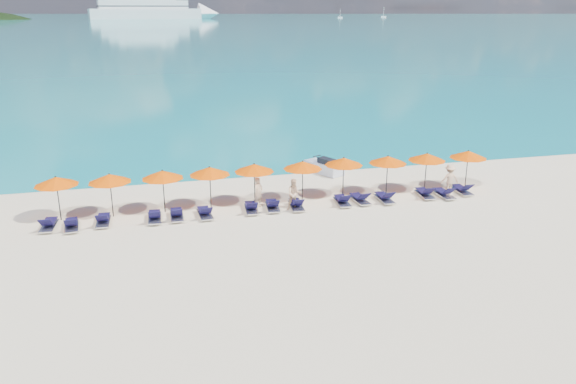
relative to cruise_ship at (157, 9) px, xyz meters
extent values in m
plane|color=beige|center=(-9.69, -553.85, -8.95)|extent=(1400.00, 1400.00, 0.00)
cube|color=#1FA9B2|center=(-9.69, 106.15, -8.95)|extent=(1600.00, 1300.00, 0.01)
cube|color=silver|center=(-10.85, -1.75, -4.27)|extent=(104.64, 34.86, 9.36)
cone|color=silver|center=(50.15, 8.08, -4.27)|extent=(23.61, 23.61, 20.60)
cube|color=silver|center=(-12.69, -2.04, 4.15)|extent=(83.86, 28.81, 7.49)
cube|color=black|center=(-12.69, -2.04, 2.75)|extent=(84.91, 29.16, 0.84)
cube|color=black|center=(-12.69, -2.04, 6.03)|extent=(82.82, 28.46, 0.84)
cube|color=silver|center=(186.80, 6.42, -8.27)|extent=(5.12, 1.71, 1.37)
cylinder|color=silver|center=(186.80, 6.42, -3.83)|extent=(0.31, 0.31, 8.53)
cube|color=silver|center=(247.41, 33.56, -8.16)|extent=(5.95, 1.98, 1.59)
cylinder|color=silver|center=(247.41, 33.56, -3.01)|extent=(0.36, 0.36, 9.91)
cube|color=silver|center=(-5.62, -544.06, -8.61)|extent=(2.10, 2.91, 0.63)
cube|color=black|center=(-5.53, -544.26, -8.16)|extent=(1.00, 1.27, 0.40)
cylinder|color=black|center=(-5.92, -543.44, -7.98)|extent=(0.59, 0.33, 0.07)
imported|color=#DFB48B|center=(-10.94, -549.46, -8.13)|extent=(0.71, 0.69, 1.64)
imported|color=#DFB48B|center=(-9.18, -550.17, -8.13)|extent=(0.81, 0.48, 1.64)
imported|color=#DFB48B|center=(0.00, -549.69, -8.12)|extent=(1.11, 0.58, 1.66)
cylinder|color=black|center=(-20.79, -548.87, -7.85)|extent=(0.05, 0.05, 2.20)
cone|color=#EC4E00|center=(-20.79, -548.87, -6.93)|extent=(2.10, 2.10, 0.42)
sphere|color=black|center=(-20.79, -548.87, -6.71)|extent=(0.08, 0.08, 0.08)
cylinder|color=black|center=(-18.30, -549.00, -7.85)|extent=(0.05, 0.05, 2.20)
cone|color=#EC4E00|center=(-18.30, -549.00, -6.93)|extent=(2.10, 2.10, 0.42)
sphere|color=black|center=(-18.30, -549.00, -6.71)|extent=(0.08, 0.08, 0.08)
cylinder|color=black|center=(-15.75, -548.98, -7.85)|extent=(0.05, 0.05, 2.20)
cone|color=#EC4E00|center=(-15.75, -548.98, -6.93)|extent=(2.10, 2.10, 0.42)
sphere|color=black|center=(-15.75, -548.98, -6.71)|extent=(0.08, 0.08, 0.08)
cylinder|color=black|center=(-13.37, -548.91, -7.85)|extent=(0.05, 0.05, 2.20)
cone|color=#EC4E00|center=(-13.37, -548.91, -6.93)|extent=(2.10, 2.10, 0.42)
sphere|color=black|center=(-13.37, -548.91, -6.71)|extent=(0.08, 0.08, 0.08)
cylinder|color=black|center=(-11.03, -548.89, -7.85)|extent=(0.05, 0.05, 2.20)
cone|color=#EC4E00|center=(-11.03, -548.89, -6.93)|extent=(2.10, 2.10, 0.42)
sphere|color=black|center=(-11.03, -548.89, -6.71)|extent=(0.08, 0.08, 0.08)
cylinder|color=black|center=(-8.42, -549.00, -7.85)|extent=(0.05, 0.05, 2.20)
cone|color=#EC4E00|center=(-8.42, -549.00, -6.93)|extent=(2.10, 2.10, 0.42)
sphere|color=black|center=(-8.42, -549.00, -6.71)|extent=(0.08, 0.08, 0.08)
cylinder|color=black|center=(-6.04, -548.82, -7.85)|extent=(0.05, 0.05, 2.20)
cone|color=#EC4E00|center=(-6.04, -548.82, -6.93)|extent=(2.10, 2.10, 0.42)
sphere|color=black|center=(-6.04, -548.82, -6.71)|extent=(0.08, 0.08, 0.08)
cylinder|color=black|center=(-3.55, -549.07, -7.85)|extent=(0.05, 0.05, 2.20)
cone|color=#EC4E00|center=(-3.55, -549.07, -6.93)|extent=(2.10, 2.10, 0.42)
sphere|color=black|center=(-3.55, -549.07, -6.71)|extent=(0.08, 0.08, 0.08)
cylinder|color=black|center=(-1.17, -549.04, -7.85)|extent=(0.05, 0.05, 2.20)
cone|color=#EC4E00|center=(-1.17, -549.04, -6.93)|extent=(2.10, 2.10, 0.42)
sphere|color=black|center=(-1.17, -549.04, -6.71)|extent=(0.08, 0.08, 0.08)
cylinder|color=black|center=(1.41, -549.09, -7.85)|extent=(0.05, 0.05, 2.20)
cone|color=#EC4E00|center=(1.41, -549.09, -6.93)|extent=(2.10, 2.10, 0.42)
sphere|color=black|center=(1.41, -549.09, -6.71)|extent=(0.08, 0.08, 0.08)
cube|color=silver|center=(-21.20, -549.97, -8.81)|extent=(0.72, 1.73, 0.06)
cube|color=#100D36|center=(-21.18, -549.72, -8.65)|extent=(0.62, 1.13, 0.04)
cube|color=#100D36|center=(-21.23, -550.52, -8.40)|extent=(0.58, 0.57, 0.43)
cube|color=silver|center=(-20.15, -550.28, -8.81)|extent=(0.77, 1.75, 0.06)
cube|color=#100D36|center=(-20.17, -550.03, -8.65)|extent=(0.65, 1.15, 0.04)
cube|color=#100D36|center=(-20.10, -550.83, -8.40)|extent=(0.60, 0.58, 0.43)
cube|color=silver|center=(-18.72, -549.99, -8.81)|extent=(0.66, 1.71, 0.06)
cube|color=#100D36|center=(-18.71, -549.74, -8.65)|extent=(0.57, 1.11, 0.04)
cube|color=#100D36|center=(-18.73, -550.54, -8.40)|extent=(0.56, 0.55, 0.43)
cube|color=silver|center=(-16.29, -550.14, -8.81)|extent=(0.67, 1.72, 0.06)
cube|color=#100D36|center=(-16.28, -549.89, -8.65)|extent=(0.58, 1.12, 0.04)
cube|color=#100D36|center=(-16.31, -550.69, -8.40)|extent=(0.57, 0.55, 0.43)
cube|color=silver|center=(-15.22, -550.08, -8.81)|extent=(0.65, 1.71, 0.06)
cube|color=#100D36|center=(-15.21, -549.83, -8.65)|extent=(0.57, 1.11, 0.04)
cube|color=#100D36|center=(-15.23, -550.63, -8.40)|extent=(0.56, 0.55, 0.43)
cube|color=silver|center=(-13.83, -550.18, -8.81)|extent=(0.72, 1.73, 0.06)
cube|color=#100D36|center=(-13.84, -549.93, -8.65)|extent=(0.61, 1.13, 0.04)
cube|color=#100D36|center=(-13.79, -550.73, -8.40)|extent=(0.58, 0.57, 0.43)
cube|color=silver|center=(-11.42, -549.99, -8.81)|extent=(0.76, 1.75, 0.06)
cube|color=#100D36|center=(-11.40, -549.75, -8.65)|extent=(0.64, 1.14, 0.04)
cube|color=#100D36|center=(-11.47, -550.54, -8.40)|extent=(0.59, 0.58, 0.43)
cube|color=silver|center=(-10.30, -549.95, -8.81)|extent=(0.78, 1.75, 0.06)
cube|color=#100D36|center=(-10.27, -549.70, -8.65)|extent=(0.65, 1.15, 0.04)
cube|color=#100D36|center=(-10.35, -550.49, -8.40)|extent=(0.60, 0.59, 0.43)
cube|color=silver|center=(-9.06, -550.11, -8.81)|extent=(0.75, 1.74, 0.06)
cube|color=#100D36|center=(-9.04, -549.86, -8.65)|extent=(0.64, 1.14, 0.04)
cube|color=#100D36|center=(-9.11, -550.66, -8.40)|extent=(0.59, 0.58, 0.43)
cube|color=silver|center=(-6.52, -550.08, -8.81)|extent=(0.75, 1.74, 0.06)
cube|color=#100D36|center=(-6.50, -549.83, -8.65)|extent=(0.63, 1.14, 0.04)
cube|color=#100D36|center=(-6.56, -550.63, -8.40)|extent=(0.59, 0.58, 0.43)
cube|color=silver|center=(-5.50, -550.02, -8.81)|extent=(0.71, 1.73, 0.06)
cube|color=#100D36|center=(-5.51, -549.77, -8.65)|extent=(0.61, 1.13, 0.04)
cube|color=#100D36|center=(-5.47, -550.57, -8.40)|extent=(0.58, 0.57, 0.43)
cube|color=silver|center=(-4.13, -550.18, -8.81)|extent=(0.64, 1.71, 0.06)
cube|color=#100D36|center=(-4.12, -549.93, -8.65)|extent=(0.57, 1.11, 0.04)
cube|color=#100D36|center=(-4.14, -550.73, -8.40)|extent=(0.56, 0.54, 0.43)
cube|color=silver|center=(-1.66, -550.03, -8.81)|extent=(0.78, 1.75, 0.06)
cube|color=#100D36|center=(-1.64, -549.78, -8.65)|extent=(0.65, 1.15, 0.04)
cube|color=#100D36|center=(-1.71, -550.58, -8.40)|extent=(0.60, 0.59, 0.43)
cube|color=silver|center=(-0.64, -550.30, -8.81)|extent=(0.65, 1.71, 0.06)
cube|color=#100D36|center=(-0.64, -550.05, -8.65)|extent=(0.57, 1.11, 0.04)
cube|color=#100D36|center=(-0.63, -550.85, -8.40)|extent=(0.56, 0.55, 0.43)
cube|color=silver|center=(0.68, -549.95, -8.81)|extent=(0.67, 1.72, 0.06)
cube|color=#100D36|center=(0.69, -549.71, -8.65)|extent=(0.58, 1.12, 0.04)
cube|color=#100D36|center=(0.67, -550.50, -8.40)|extent=(0.57, 0.55, 0.43)
camera|label=1|loc=(-16.22, -576.79, 1.04)|focal=35.00mm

